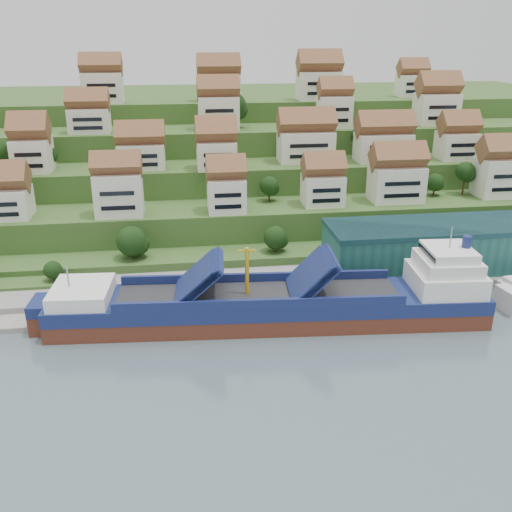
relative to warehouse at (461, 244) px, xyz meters
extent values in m
plane|color=slate|center=(-52.00, -17.00, -7.20)|extent=(300.00, 300.00, 0.00)
cube|color=gray|center=(-32.00, -2.00, -6.10)|extent=(180.00, 14.00, 2.20)
cube|color=#2D4C1E|center=(-52.00, 69.00, -5.20)|extent=(260.00, 128.00, 4.00)
cube|color=#2D4C1E|center=(-52.00, 74.00, -1.70)|extent=(260.00, 118.00, 11.00)
cube|color=#2D4C1E|center=(-52.00, 82.00, 1.80)|extent=(260.00, 102.00, 18.00)
cube|color=#2D4C1E|center=(-52.00, 90.00, 5.30)|extent=(260.00, 86.00, 25.00)
cube|color=#2D4C1E|center=(-52.00, 99.00, 8.30)|extent=(260.00, 68.00, 31.00)
cube|color=white|center=(-101.84, 21.69, 7.22)|extent=(12.00, 8.57, 6.83)
cube|color=white|center=(-75.54, 19.80, 8.77)|extent=(10.90, 7.03, 9.94)
cube|color=white|center=(-50.51, 19.47, 7.82)|extent=(8.87, 7.62, 8.04)
cube|color=white|center=(-26.45, 22.03, 7.53)|extent=(9.75, 7.73, 7.46)
cube|color=white|center=(-7.24, 22.90, 8.22)|extent=(12.88, 8.26, 8.84)
cube|color=white|center=(21.25, 23.90, 8.76)|extent=(12.04, 8.31, 9.93)
cube|color=white|center=(-97.92, 38.10, 14.90)|extent=(9.13, 8.98, 8.20)
cube|color=white|center=(-70.87, 37.75, 13.98)|extent=(11.95, 7.90, 6.36)
cube|color=white|center=(-51.65, 34.75, 14.33)|extent=(9.96, 8.56, 7.07)
cube|color=white|center=(-27.01, 40.19, 14.90)|extent=(14.66, 8.36, 8.21)
cube|color=white|center=(-6.00, 37.75, 14.56)|extent=(14.62, 8.18, 7.53)
cube|color=white|center=(15.31, 37.97, 14.46)|extent=(10.09, 8.04, 7.32)
cube|color=white|center=(-85.28, 53.21, 21.11)|extent=(11.00, 7.30, 6.63)
cube|color=white|center=(-49.48, 54.11, 22.40)|extent=(11.30, 7.79, 9.20)
cube|color=white|center=(-15.89, 53.19, 22.28)|extent=(9.31, 7.14, 8.97)
cube|color=white|center=(15.85, 54.49, 22.35)|extent=(11.93, 8.47, 9.10)
cube|color=white|center=(-82.87, 70.40, 28.25)|extent=(11.75, 7.51, 8.91)
cube|color=white|center=(-47.90, 71.82, 27.80)|extent=(12.68, 8.15, 8.01)
cube|color=white|center=(-16.54, 70.62, 28.09)|extent=(13.11, 8.73, 8.58)
cube|color=white|center=(16.46, 76.40, 27.27)|extent=(9.22, 7.05, 6.95)
ellipsoid|color=#183712|center=(-40.36, 9.11, 0.21)|extent=(5.38, 5.38, 5.38)
ellipsoid|color=#183712|center=(-72.53, 9.29, 0.87)|extent=(6.72, 6.72, 6.72)
ellipsoid|color=#183712|center=(4.55, 26.11, 7.42)|extent=(4.54, 4.54, 4.54)
ellipsoid|color=#183712|center=(12.60, 26.11, 10.07)|extent=(4.94, 4.94, 4.94)
ellipsoid|color=#183712|center=(-39.08, 26.66, 7.84)|extent=(4.73, 4.73, 4.73)
ellipsoid|color=#183712|center=(-11.14, 42.83, 16.82)|extent=(5.14, 5.14, 5.14)
ellipsoid|color=#183712|center=(-105.77, 42.38, 15.24)|extent=(6.05, 6.05, 6.05)
ellipsoid|color=#183712|center=(-95.37, 40.97, 14.68)|extent=(5.02, 5.02, 5.02)
ellipsoid|color=#183712|center=(-45.17, 56.21, 24.19)|extent=(7.63, 7.63, 7.63)
ellipsoid|color=#183712|center=(-14.79, 58.94, 23.38)|extent=(4.75, 4.75, 4.75)
ellipsoid|color=#183712|center=(-15.78, 56.97, 21.09)|extent=(4.59, 4.59, 4.59)
ellipsoid|color=#183712|center=(-88.34, 2.00, -2.02)|extent=(3.80, 3.80, 3.80)
cube|color=#225D55|center=(0.00, 0.00, 0.00)|extent=(60.00, 15.00, 10.00)
cylinder|color=gray|center=(-34.00, -7.00, -1.00)|extent=(0.16, 0.16, 8.00)
cube|color=maroon|center=(-33.40, -7.00, 2.60)|extent=(1.20, 0.05, 0.80)
cube|color=#5B2A1B|center=(-45.84, -16.84, -6.20)|extent=(81.53, 18.11, 5.18)
cube|color=navy|center=(-45.84, -16.84, -2.74)|extent=(81.54, 18.24, 2.70)
cube|color=white|center=(-79.96, -14.43, -0.15)|extent=(11.17, 12.52, 2.70)
cube|color=#262628|center=(-47.91, -16.70, -1.40)|extent=(52.45, 14.20, 0.31)
cube|color=navy|center=(-59.28, -15.89, 2.13)|extent=(8.55, 11.96, 7.17)
cube|color=navy|center=(-38.60, -17.36, 2.13)|extent=(8.16, 11.94, 7.57)
cylinder|color=gold|center=(-49.98, -16.55, 3.17)|extent=(0.77, 0.77, 9.33)
cube|color=white|center=(-12.75, -19.18, 0.57)|extent=(13.24, 12.67, 4.15)
cube|color=white|center=(-12.75, -19.18, 3.89)|extent=(11.09, 11.28, 2.59)
cube|color=white|center=(-12.75, -19.18, 6.07)|extent=(8.93, 9.89, 1.87)
cylinder|color=navy|center=(-9.65, -19.40, 8.04)|extent=(1.77, 1.77, 2.28)
camera|label=1|loc=(-61.20, -111.41, 43.94)|focal=40.00mm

